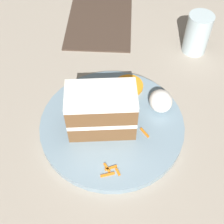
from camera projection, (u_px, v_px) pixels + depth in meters
The scene contains 9 objects.
ground_plane at pixel (109, 157), 0.64m from camera, with size 6.00×6.00×0.00m, color black.
dining_table at pixel (109, 153), 0.62m from camera, with size 1.25×0.89×0.03m, color gray.
plate at pixel (112, 125), 0.64m from camera, with size 0.29×0.29×0.02m, color gray.
cake_slice at pixel (101, 111), 0.59m from camera, with size 0.08×0.13×0.10m.
cream_dollop at pixel (161, 101), 0.64m from camera, with size 0.05×0.05×0.04m, color white.
orange_garnish at pixel (129, 86), 0.69m from camera, with size 0.06×0.06×0.01m, color orange.
carrot_shreds_scatter at pixel (118, 161), 0.58m from camera, with size 0.10×0.10×0.00m.
drinking_glass at pixel (197, 36), 0.76m from camera, with size 0.06×0.06×0.10m.
menu_card at pixel (100, 21), 0.86m from camera, with size 0.17×0.24×0.00m, color #423328.
Camera 1 is at (0.31, -0.02, 0.56)m, focal length 50.00 mm.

